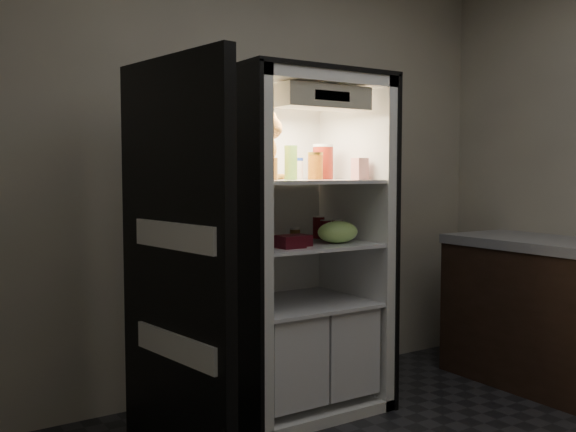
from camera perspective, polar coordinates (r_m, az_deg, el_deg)
name	(u,v)px	position (r m, az deg, el deg)	size (l,w,h in m)	color
room_shell	(496,96)	(2.57, 18.00, 10.14)	(3.60, 3.60, 3.60)	white
refrigerator	(293,268)	(3.64, 0.47, -4.62)	(0.90, 0.72, 1.88)	white
fridge_door	(175,264)	(2.96, -10.03, -4.25)	(0.19, 0.87, 1.85)	black
tabby_cat	(258,155)	(3.49, -2.67, 5.47)	(0.33, 0.36, 0.37)	#B56A17
parmesan_shaker	(291,163)	(3.56, 0.25, 4.77)	(0.07, 0.07, 0.19)	green
mayo_tub	(296,169)	(3.74, 0.68, 4.24)	(0.09, 0.09, 0.12)	white
salsa_jar	(315,166)	(3.60, 2.44, 4.47)	(0.09, 0.09, 0.15)	maroon
pepper_jar	(323,162)	(3.75, 3.13, 4.84)	(0.12, 0.12, 0.20)	#AA2F16
cream_carton	(360,169)	(3.60, 6.40, 4.19)	(0.07, 0.07, 0.12)	white
soda_can_a	(319,227)	(3.80, 2.74, -1.01)	(0.07, 0.07, 0.13)	black
soda_can_b	(326,230)	(3.74, 3.35, -1.23)	(0.06, 0.06, 0.11)	black
soda_can_c	(337,231)	(3.62, 4.40, -1.31)	(0.07, 0.07, 0.13)	black
condiment_jar	(295,235)	(3.59, 0.62, -1.70)	(0.06, 0.06, 0.08)	#503416
grape_bag	(338,232)	(3.56, 4.45, -1.43)	(0.24, 0.18, 0.12)	#90C35B
berry_box_left	(290,242)	(3.32, 0.14, -2.30)	(0.13, 0.13, 0.06)	#530D15
berry_box_right	(297,240)	(3.41, 0.84, -2.18)	(0.12, 0.12, 0.06)	#530D15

